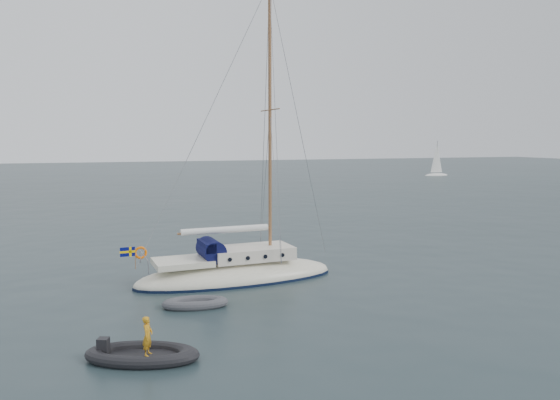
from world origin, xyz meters
name	(u,v)px	position (x,y,z in m)	size (l,w,h in m)	color
ground	(310,283)	(0.00, 0.00, 0.00)	(300.00, 300.00, 0.00)	black
sailboat	(237,258)	(-3.19, 1.76, 1.14)	(10.57, 3.16, 15.05)	white
dinghy	(195,303)	(-5.93, -1.89, 0.17)	(2.74, 1.24, 0.39)	#4D4D52
rib	(142,354)	(-8.52, -6.80, 0.23)	(3.66, 1.66, 1.45)	black
distant_yacht_b	(437,160)	(52.49, 64.46, 3.02)	(5.33, 2.84, 7.07)	silver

